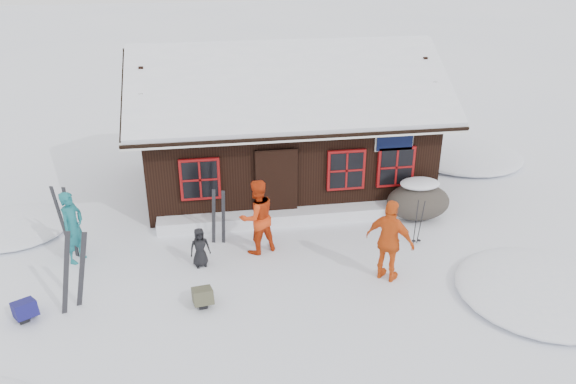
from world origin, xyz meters
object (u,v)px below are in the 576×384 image
object	(u,v)px
skier_crouched	(200,247)
backpack_blue	(25,312)
boulder	(418,200)
ski_pair_left	(74,272)
backpack_olive	(203,299)
skier_teal	(73,227)
skier_orange_left	(257,217)
ski_poles	(418,223)
skier_orange_right	(390,241)

from	to	relation	value
skier_crouched	backpack_blue	world-z (taller)	skier_crouched
boulder	ski_pair_left	size ratio (longest dim) A/B	0.96
backpack_olive	skier_teal	bearing A→B (deg)	134.34
skier_crouched	backpack_olive	world-z (taller)	skier_crouched
skier_orange_left	ski_pair_left	world-z (taller)	skier_orange_left
boulder	backpack_olive	xyz separation A→B (m)	(-5.93, -3.12, -0.37)
ski_poles	skier_crouched	bearing A→B (deg)	-178.27
skier_teal	boulder	size ratio (longest dim) A/B	1.03
boulder	skier_orange_right	bearing A→B (deg)	-122.64
skier_teal	skier_orange_left	distance (m)	4.31
skier_orange_right	skier_crouched	distance (m)	4.36
skier_orange_left	ski_pair_left	size ratio (longest dim) A/B	1.04
skier_orange_right	ski_pair_left	size ratio (longest dim) A/B	1.06
ski_pair_left	ski_poles	xyz separation A→B (m)	(7.93, 1.41, -0.29)
skier_orange_right	backpack_olive	size ratio (longest dim) A/B	3.58
skier_orange_left	backpack_blue	bearing A→B (deg)	-1.02
skier_orange_left	backpack_blue	size ratio (longest dim) A/B	3.36
boulder	backpack_blue	xyz separation A→B (m)	(-9.49, -3.01, -0.36)
skier_orange_left	boulder	xyz separation A→B (m)	(4.54, 1.10, -0.43)
skier_orange_left	ski_pair_left	bearing A→B (deg)	1.22
backpack_blue	ski_pair_left	bearing A→B (deg)	-17.27
skier_orange_left	backpack_blue	xyz separation A→B (m)	(-4.95, -1.91, -0.79)
skier_orange_left	ski_poles	size ratio (longest dim) A/B	1.52
skier_orange_left	skier_crouched	distance (m)	1.54
skier_orange_left	skier_teal	bearing A→B (deg)	-25.78
skier_orange_left	backpack_olive	distance (m)	2.58
skier_teal	ski_poles	size ratio (longest dim) A/B	1.43
skier_orange_right	boulder	distance (m)	3.35
skier_teal	backpack_blue	xyz separation A→B (m)	(-0.65, -2.19, -0.74)
skier_orange_left	backpack_olive	bearing A→B (deg)	33.38
skier_orange_right	boulder	world-z (taller)	skier_orange_right
skier_teal	boulder	world-z (taller)	skier_teal
skier_teal	backpack_olive	xyz separation A→B (m)	(2.91, -2.30, -0.74)
skier_teal	backpack_olive	bearing A→B (deg)	-102.58
skier_teal	skier_orange_left	xyz separation A→B (m)	(4.30, -0.28, 0.05)
skier_crouched	ski_pair_left	world-z (taller)	ski_pair_left
skier_orange_right	backpack_olive	bearing A→B (deg)	47.65
skier_orange_left	skier_orange_right	world-z (taller)	skier_orange_right
boulder	backpack_blue	bearing A→B (deg)	-162.43
skier_crouched	ski_poles	xyz separation A→B (m)	(5.40, 0.16, 0.10)
skier_crouched	boulder	distance (m)	6.14
ski_poles	backpack_blue	xyz separation A→B (m)	(-8.95, -1.62, -0.43)
ski_pair_left	backpack_olive	distance (m)	2.67
skier_teal	skier_crouched	world-z (taller)	skier_teal
backpack_olive	backpack_blue	bearing A→B (deg)	170.83
skier_orange_left	backpack_blue	world-z (taller)	skier_orange_left
skier_crouched	backpack_olive	distance (m)	1.61
skier_orange_left	skier_orange_right	size ratio (longest dim) A/B	0.98
skier_teal	skier_orange_right	size ratio (longest dim) A/B	0.92
skier_teal	ski_pair_left	size ratio (longest dim) A/B	0.98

